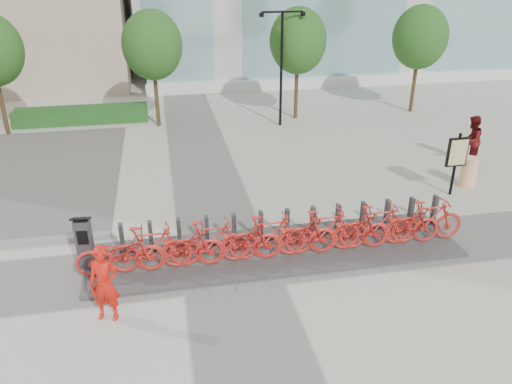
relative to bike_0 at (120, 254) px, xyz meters
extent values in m
plane|color=#A7A491|center=(2.60, 0.05, -0.62)|extent=(120.00, 120.00, 0.00)
cube|color=#19461B|center=(-2.40, 13.25, -0.27)|extent=(6.00, 1.20, 0.70)
cylinder|color=#4F3C20|center=(-5.40, 12.05, 0.88)|extent=(0.18, 0.18, 3.00)
cylinder|color=#4F3C20|center=(1.10, 12.05, 0.88)|extent=(0.18, 0.18, 3.00)
ellipsoid|color=#25521A|center=(1.10, 12.05, 2.98)|extent=(2.60, 2.60, 2.99)
cylinder|color=#4F3C20|center=(7.60, 12.05, 0.88)|extent=(0.18, 0.18, 3.00)
ellipsoid|color=#25521A|center=(7.60, 12.05, 2.98)|extent=(2.60, 2.60, 2.99)
cylinder|color=#4F3C20|center=(13.60, 12.05, 0.88)|extent=(0.18, 0.18, 3.00)
ellipsoid|color=#25521A|center=(13.60, 12.05, 2.98)|extent=(2.60, 2.60, 2.99)
cylinder|color=black|center=(6.60, 11.05, 1.88)|extent=(0.12, 0.12, 5.00)
cube|color=black|center=(6.15, 11.05, 4.33)|extent=(0.90, 0.08, 0.08)
cube|color=black|center=(7.05, 11.05, 4.33)|extent=(0.90, 0.08, 0.08)
cylinder|color=black|center=(5.70, 11.05, 4.23)|extent=(0.20, 0.20, 0.18)
cylinder|color=black|center=(7.50, 11.05, 4.23)|extent=(0.20, 0.20, 0.18)
cube|color=#414141|center=(3.90, 0.35, -0.58)|extent=(9.60, 2.40, 0.08)
imported|color=red|center=(0.00, 0.00, 0.00)|extent=(2.07, 0.72, 1.09)
imported|color=red|center=(0.72, 0.00, 0.06)|extent=(2.01, 0.57, 1.21)
imported|color=red|center=(1.44, 0.00, 0.00)|extent=(2.07, 0.72, 1.09)
imported|color=red|center=(2.16, 0.00, 0.06)|extent=(2.01, 0.57, 1.21)
imported|color=red|center=(2.88, 0.00, 0.00)|extent=(2.07, 0.72, 1.09)
imported|color=red|center=(3.60, 0.00, 0.06)|extent=(2.01, 0.57, 1.21)
imported|color=red|center=(4.32, 0.00, 0.00)|extent=(2.07, 0.72, 1.09)
imported|color=red|center=(5.04, 0.00, 0.06)|extent=(2.01, 0.57, 1.21)
imported|color=red|center=(5.76, 0.00, 0.00)|extent=(2.07, 0.72, 1.09)
imported|color=red|center=(6.48, 0.00, 0.06)|extent=(2.01, 0.57, 1.21)
imported|color=red|center=(7.20, 0.00, 0.00)|extent=(2.07, 0.72, 1.09)
imported|color=red|center=(7.92, 0.00, 0.06)|extent=(2.01, 0.57, 1.21)
cube|color=#333335|center=(-0.83, 0.47, 0.10)|extent=(0.39, 0.34, 1.28)
cube|color=black|center=(-0.83, 0.47, 0.78)|extent=(0.47, 0.40, 0.16)
cube|color=black|center=(-0.83, 0.30, 0.35)|extent=(0.26, 0.05, 0.36)
imported|color=red|center=(-0.20, -1.55, 0.24)|extent=(0.71, 0.56, 1.73)
imported|color=#4C0B0C|center=(12.36, 5.05, 0.29)|extent=(1.13, 1.11, 1.83)
cylinder|color=orange|center=(11.15, 3.18, -0.11)|extent=(0.62, 0.62, 1.02)
cylinder|color=black|center=(10.27, 2.69, 0.41)|extent=(0.09, 0.09, 2.08)
cube|color=black|center=(10.27, 2.69, 0.84)|extent=(0.68, 0.10, 0.94)
cube|color=#CEB87E|center=(10.27, 2.64, 0.84)|extent=(0.59, 0.03, 0.83)
camera|label=1|loc=(1.23, -10.52, 6.32)|focal=35.00mm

